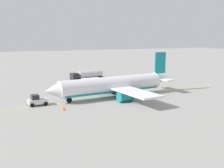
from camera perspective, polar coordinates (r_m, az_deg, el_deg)
The scene contains 8 objects.
ground_plane at distance 62.20m, azimuth 0.00°, elevation -2.72°, with size 400.00×400.00×0.00m, color #9E9B96.
airplane at distance 61.92m, azimuth 0.39°, elevation -0.27°, with size 32.19×27.90×9.67m.
fuel_tanker at distance 85.02m, azimuth -5.07°, elevation 1.85°, with size 11.40×4.72×3.15m.
pushback_tug at distance 56.60m, azimuth -15.16°, elevation -3.30°, with size 3.76×2.58×2.20m.
refueling_worker at distance 76.71m, azimuth -4.18°, elevation 0.29°, with size 0.38×0.53×1.71m.
safety_cone_nose at distance 59.76m, azimuth -14.50°, elevation -3.28°, with size 0.53×0.53×0.59m, color #F2590F.
safety_cone_wingtip at distance 52.22m, azimuth -9.92°, elevation -4.92°, with size 0.67×0.67×0.74m, color #F2590F.
taxi_line_marking at distance 62.20m, azimuth 0.00°, elevation -2.72°, with size 64.14×0.30×0.01m, color yellow.
Camera 1 is at (24.15, 55.68, 13.61)m, focal length 44.42 mm.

